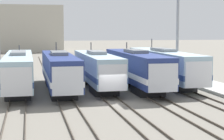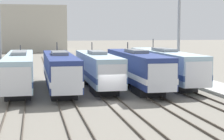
% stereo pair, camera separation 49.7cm
% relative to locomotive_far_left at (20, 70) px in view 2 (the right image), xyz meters
% --- Properties ---
extents(ground_plane, '(400.00, 400.00, 0.00)m').
position_rel_locomotive_far_left_xyz_m(ground_plane, '(8.56, -8.89, -2.18)').
color(ground_plane, slate).
extents(rail_pair_far_left, '(1.50, 120.00, 0.15)m').
position_rel_locomotive_far_left_xyz_m(rail_pair_far_left, '(0.00, -8.89, -2.10)').
color(rail_pair_far_left, '#4C4238').
rests_on(rail_pair_far_left, ground_plane).
extents(rail_pair_center_left, '(1.51, 120.00, 0.15)m').
position_rel_locomotive_far_left_xyz_m(rail_pair_center_left, '(4.28, -8.89, -2.10)').
color(rail_pair_center_left, '#4C4238').
rests_on(rail_pair_center_left, ground_plane).
extents(rail_pair_center, '(1.51, 120.00, 0.15)m').
position_rel_locomotive_far_left_xyz_m(rail_pair_center, '(8.56, -8.89, -2.10)').
color(rail_pair_center, '#4C4238').
rests_on(rail_pair_center, ground_plane).
extents(rail_pair_center_right, '(1.51, 120.00, 0.15)m').
position_rel_locomotive_far_left_xyz_m(rail_pair_center_right, '(12.84, -8.89, -2.10)').
color(rail_pair_center_right, '#4C4238').
rests_on(rail_pair_center_right, ground_plane).
extents(rail_pair_far_right, '(1.50, 120.00, 0.15)m').
position_rel_locomotive_far_left_xyz_m(rail_pair_far_right, '(17.12, -8.89, -2.10)').
color(rail_pair_far_right, '#4C4238').
rests_on(rail_pair_far_right, ground_plane).
extents(locomotive_far_left, '(2.90, 19.97, 4.74)m').
position_rel_locomotive_far_left_xyz_m(locomotive_far_left, '(0.00, 0.00, 0.00)').
color(locomotive_far_left, '#232326').
rests_on(locomotive_far_left, ground_plane).
extents(locomotive_center_left, '(2.96, 17.96, 5.12)m').
position_rel_locomotive_far_left_xyz_m(locomotive_center_left, '(4.28, -1.51, 0.01)').
color(locomotive_center_left, black).
rests_on(locomotive_center_left, ground_plane).
extents(locomotive_center, '(2.96, 16.75, 5.06)m').
position_rel_locomotive_far_left_xyz_m(locomotive_center, '(8.56, -0.60, -0.01)').
color(locomotive_center, '#232326').
rests_on(locomotive_center, ground_plane).
extents(locomotive_center_right, '(3.08, 17.77, 5.07)m').
position_rel_locomotive_far_left_xyz_m(locomotive_center_right, '(12.84, -1.86, 0.07)').
color(locomotive_center_right, black).
rests_on(locomotive_center_right, ground_plane).
extents(locomotive_far_right, '(3.07, 19.70, 5.40)m').
position_rel_locomotive_far_left_xyz_m(locomotive_far_right, '(17.12, 0.95, 0.05)').
color(locomotive_far_right, '#232326').
rests_on(locomotive_far_right, ground_plane).
extents(catenary_tower_right, '(2.16, 0.36, 12.53)m').
position_rel_locomotive_far_left_xyz_m(catenary_tower_right, '(20.01, 3.99, 4.24)').
color(catenary_tower_right, gray).
rests_on(catenary_tower_right, ground_plane).
extents(depot_building, '(26.34, 14.10, 13.95)m').
position_rel_locomotive_far_left_xyz_m(depot_building, '(-1.58, 77.55, 4.80)').
color(depot_building, '#B2AD9E').
rests_on(depot_building, ground_plane).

